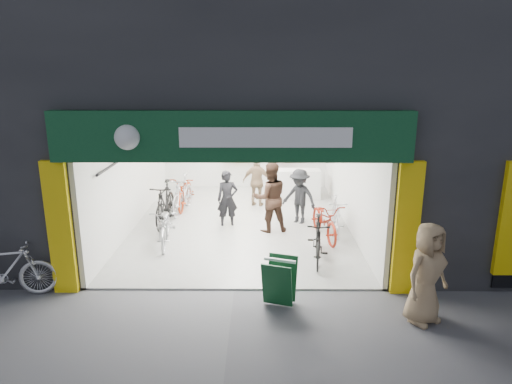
{
  "coord_description": "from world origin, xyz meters",
  "views": [
    {
      "loc": [
        0.49,
        -8.11,
        4.2
      ],
      "look_at": [
        0.42,
        1.5,
        1.6
      ],
      "focal_mm": 32.0,
      "sensor_mm": 36.0,
      "label": 1
    }
  ],
  "objects_px": {
    "parked_bike": "(5,271)",
    "sandwich_board": "(280,280)",
    "bike_right_front": "(318,240)",
    "bike_left_front": "(166,225)",
    "pedestrian_near": "(427,273)"
  },
  "relations": [
    {
      "from": "parked_bike",
      "to": "sandwich_board",
      "type": "distance_m",
      "value": 5.13
    },
    {
      "from": "bike_right_front",
      "to": "parked_bike",
      "type": "height_order",
      "value": "parked_bike"
    },
    {
      "from": "bike_left_front",
      "to": "sandwich_board",
      "type": "height_order",
      "value": "bike_left_front"
    },
    {
      "from": "bike_right_front",
      "to": "bike_left_front",
      "type": "bearing_deg",
      "value": 170.81
    },
    {
      "from": "bike_right_front",
      "to": "parked_bike",
      "type": "relative_size",
      "value": 0.94
    },
    {
      "from": "bike_left_front",
      "to": "parked_bike",
      "type": "xyz_separation_m",
      "value": [
        -2.46,
        -2.74,
        0.06
      ]
    },
    {
      "from": "parked_bike",
      "to": "pedestrian_near",
      "type": "height_order",
      "value": "pedestrian_near"
    },
    {
      "from": "bike_left_front",
      "to": "bike_right_front",
      "type": "relative_size",
      "value": 1.08
    },
    {
      "from": "bike_right_front",
      "to": "sandwich_board",
      "type": "bearing_deg",
      "value": -109.33
    },
    {
      "from": "parked_bike",
      "to": "sandwich_board",
      "type": "bearing_deg",
      "value": -105.36
    },
    {
      "from": "pedestrian_near",
      "to": "bike_left_front",
      "type": "bearing_deg",
      "value": 113.32
    },
    {
      "from": "bike_left_front",
      "to": "sandwich_board",
      "type": "xyz_separation_m",
      "value": [
        2.67,
        -2.94,
        -0.02
      ]
    },
    {
      "from": "bike_right_front",
      "to": "pedestrian_near",
      "type": "height_order",
      "value": "pedestrian_near"
    },
    {
      "from": "parked_bike",
      "to": "sandwich_board",
      "type": "xyz_separation_m",
      "value": [
        5.13,
        -0.2,
        -0.08
      ]
    },
    {
      "from": "bike_left_front",
      "to": "pedestrian_near",
      "type": "height_order",
      "value": "pedestrian_near"
    }
  ]
}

